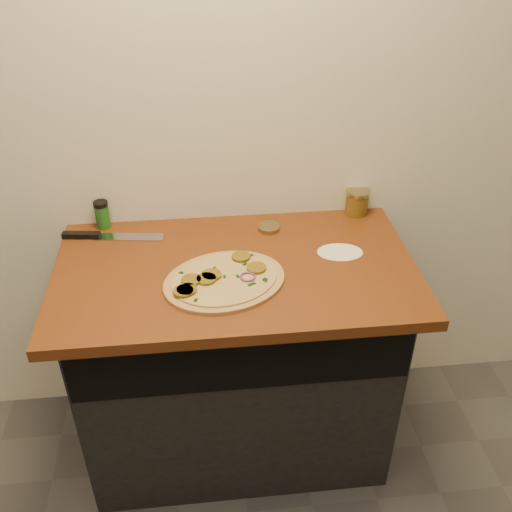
{
  "coord_description": "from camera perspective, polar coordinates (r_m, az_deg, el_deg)",
  "views": [
    {
      "loc": [
        -0.1,
        -0.13,
        1.99
      ],
      "look_at": [
        0.07,
        1.39,
        0.95
      ],
      "focal_mm": 40.0,
      "sensor_mm": 36.0,
      "label": 1
    }
  ],
  "objects": [
    {
      "name": "pizza",
      "position": [
        1.82,
        -3.28,
        -2.4
      ],
      "size": [
        0.49,
        0.49,
        0.03
      ],
      "color": "tan",
      "rests_on": "countertop"
    },
    {
      "name": "chefs_knife",
      "position": [
        2.11,
        -14.98,
        1.93
      ],
      "size": [
        0.36,
        0.08,
        0.02
      ],
      "color": "#B7BAC1",
      "rests_on": "countertop"
    },
    {
      "name": "countertop",
      "position": [
        1.91,
        -2.09,
        -1.44
      ],
      "size": [
        1.2,
        0.7,
        0.04
      ],
      "primitive_type": "cube",
      "color": "brown",
      "rests_on": "cabinet"
    },
    {
      "name": "flour_spill",
      "position": [
        1.98,
        8.4,
        0.39
      ],
      "size": [
        0.17,
        0.17,
        0.0
      ],
      "primitive_type": "cylinder",
      "rotation": [
        0.0,
        0.0,
        -0.07
      ],
      "color": "white",
      "rests_on": "countertop"
    },
    {
      "name": "salsa_jar",
      "position": [
        2.2,
        10.06,
        5.35
      ],
      "size": [
        0.09,
        0.09,
        0.1
      ],
      "color": "#972B0F",
      "rests_on": "countertop"
    },
    {
      "name": "spice_shaker",
      "position": [
        2.15,
        -15.13,
        4.03
      ],
      "size": [
        0.05,
        0.05,
        0.1
      ],
      "color": "#1C591E",
      "rests_on": "countertop"
    },
    {
      "name": "mason_jar_lid",
      "position": [
        2.08,
        1.29,
        2.86
      ],
      "size": [
        0.09,
        0.09,
        0.02
      ],
      "primitive_type": "cylinder",
      "rotation": [
        0.0,
        0.0,
        -0.05
      ],
      "color": "#978A57",
      "rests_on": "countertop"
    },
    {
      "name": "cabinet",
      "position": [
        2.22,
        -1.91,
        -10.5
      ],
      "size": [
        1.1,
        0.6,
        0.86
      ],
      "primitive_type": "cube",
      "color": "black",
      "rests_on": "ground"
    }
  ]
}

